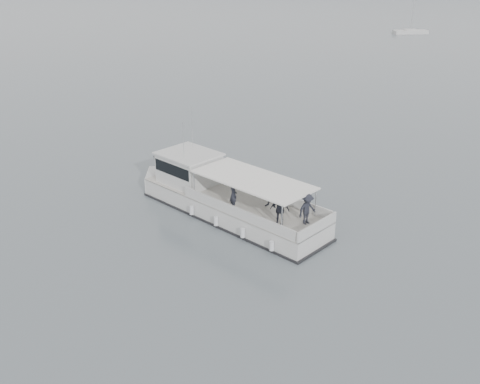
% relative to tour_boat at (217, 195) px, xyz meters
% --- Properties ---
extents(ground, '(1400.00, 1400.00, 0.00)m').
position_rel_tour_boat_xyz_m(ground, '(6.41, 2.44, -0.94)').
color(ground, '#545E63').
rests_on(ground, ground).
extents(tour_boat, '(13.25, 7.73, 5.73)m').
position_rel_tour_boat_xyz_m(tour_boat, '(0.00, 0.00, 0.00)').
color(tour_boat, silver).
rests_on(tour_boat, ground).
extents(moored_fleet, '(337.34, 372.62, 9.60)m').
position_rel_tour_boat_xyz_m(moored_fleet, '(-19.89, 148.30, -0.58)').
color(moored_fleet, silver).
rests_on(moored_fleet, ground).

